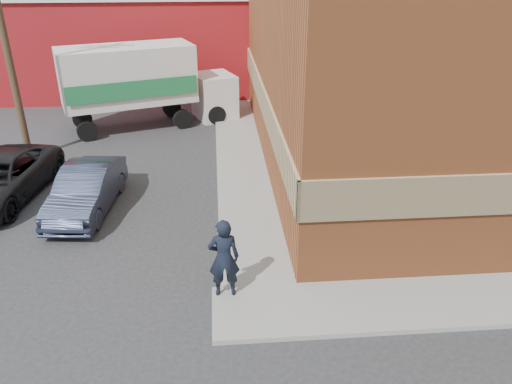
# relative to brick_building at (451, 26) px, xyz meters

# --- Properties ---
(ground) EXTENTS (90.00, 90.00, 0.00)m
(ground) POSITION_rel_brick_building_xyz_m (-8.50, -9.00, -4.68)
(ground) COLOR #28282B
(ground) RESTS_ON ground
(brick_building) EXTENTS (14.25, 18.25, 9.36)m
(brick_building) POSITION_rel_brick_building_xyz_m (0.00, 0.00, 0.00)
(brick_building) COLOR #A5542A
(brick_building) RESTS_ON ground
(sidewalk_west) EXTENTS (1.80, 18.00, 0.12)m
(sidewalk_west) POSITION_rel_brick_building_xyz_m (-7.90, 0.00, -4.62)
(sidewalk_west) COLOR gray
(sidewalk_west) RESTS_ON ground
(warehouse) EXTENTS (16.30, 8.30, 5.60)m
(warehouse) POSITION_rel_brick_building_xyz_m (-14.50, 11.00, -1.87)
(warehouse) COLOR maroon
(warehouse) RESTS_ON ground
(utility_pole) EXTENTS (2.00, 0.26, 9.00)m
(utility_pole) POSITION_rel_brick_building_xyz_m (-16.00, 0.00, 0.06)
(utility_pole) COLOR #4C3726
(utility_pole) RESTS_ON ground
(man) EXTENTS (0.70, 0.46, 1.92)m
(man) POSITION_rel_brick_building_xyz_m (-8.70, -9.25, -3.60)
(man) COLOR black
(man) RESTS_ON sidewalk_south
(sedan) EXTENTS (1.85, 4.27, 1.37)m
(sedan) POSITION_rel_brick_building_xyz_m (-12.76, -4.58, -4.00)
(sedan) COLOR #2D344C
(sedan) RESTS_ON ground
(box_truck) EXTENTS (7.58, 4.39, 3.59)m
(box_truck) POSITION_rel_brick_building_xyz_m (-11.83, 3.50, -2.61)
(box_truck) COLOR silver
(box_truck) RESTS_ON ground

